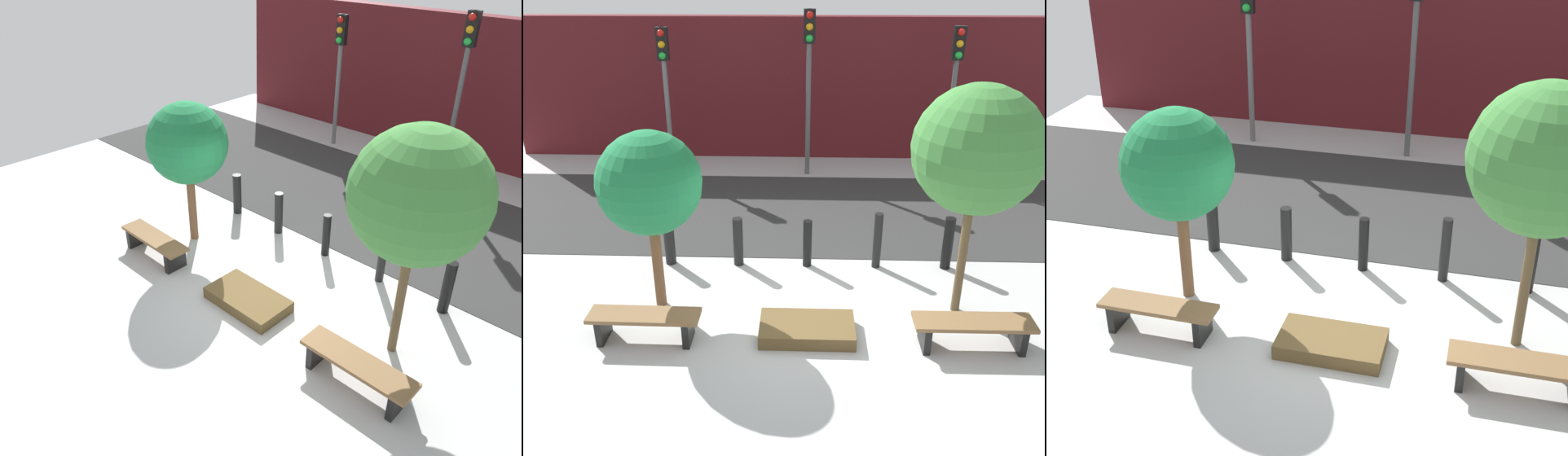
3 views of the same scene
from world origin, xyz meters
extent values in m
plane|color=#B4B4B4|center=(0.00, 0.00, 0.00)|extent=(18.00, 18.00, 0.00)
cube|color=#313131|center=(0.00, 4.32, 0.01)|extent=(18.00, 4.45, 0.01)
cube|color=#511419|center=(0.00, 8.46, 1.88)|extent=(16.20, 0.50, 3.77)
cube|color=black|center=(-3.01, -0.53, 0.20)|extent=(0.10, 0.45, 0.39)
cube|color=black|center=(-1.74, -0.54, 0.20)|extent=(0.10, 0.45, 0.39)
cube|color=brown|center=(-2.37, -0.53, 0.42)|extent=(1.63, 0.46, 0.06)
cube|color=black|center=(1.70, -0.54, 0.20)|extent=(0.10, 0.47, 0.39)
cube|color=black|center=(3.05, -0.52, 0.20)|extent=(0.10, 0.47, 0.39)
cube|color=brown|center=(2.37, -0.53, 0.42)|extent=(1.71, 0.49, 0.06)
cube|color=brown|center=(0.00, -0.33, 0.10)|extent=(1.41, 0.81, 0.21)
cylinder|color=brown|center=(-2.37, 0.45, 0.84)|extent=(0.17, 0.17, 1.68)
sphere|color=#1E7A43|center=(-2.37, 0.45, 2.11)|extent=(1.58, 1.58, 1.58)
cylinder|color=brown|center=(2.37, 0.45, 1.08)|extent=(0.13, 0.13, 2.15)
sphere|color=#3F853B|center=(2.37, 0.45, 2.67)|extent=(1.88, 1.88, 1.88)
cylinder|color=black|center=(-2.51, 1.84, 0.47)|extent=(0.19, 0.19, 0.94)
cylinder|color=black|center=(-1.26, 1.84, 0.46)|extent=(0.18, 0.18, 0.92)
cylinder|color=black|center=(0.00, 1.84, 0.45)|extent=(0.16, 0.16, 0.90)
cylinder|color=black|center=(1.26, 1.84, 0.53)|extent=(0.15, 0.15, 1.06)
cylinder|color=black|center=(2.51, 1.84, 0.49)|extent=(0.18, 0.18, 0.99)
cylinder|color=slate|center=(-3.53, 6.84, 1.82)|extent=(0.12, 0.12, 3.64)
cube|color=black|center=(-3.53, 6.84, 3.25)|extent=(0.28, 0.16, 0.78)
sphere|color=red|center=(-3.53, 6.74, 3.51)|extent=(0.17, 0.17, 0.17)
sphere|color=orange|center=(-3.53, 6.74, 3.25)|extent=(0.17, 0.17, 0.17)
sphere|color=green|center=(-3.53, 6.74, 2.99)|extent=(0.17, 0.17, 0.17)
cylinder|color=#555555|center=(0.00, 6.84, 2.03)|extent=(0.12, 0.12, 4.06)
cube|color=black|center=(0.00, 6.84, 3.67)|extent=(0.28, 0.16, 0.78)
sphere|color=red|center=(0.00, 6.74, 3.93)|extent=(0.17, 0.17, 0.17)
sphere|color=orange|center=(0.00, 6.74, 3.67)|extent=(0.17, 0.17, 0.17)
sphere|color=green|center=(0.00, 6.74, 3.41)|extent=(0.17, 0.17, 0.17)
cylinder|color=#535353|center=(3.53, 6.84, 1.85)|extent=(0.12, 0.12, 3.69)
cube|color=black|center=(3.53, 6.84, 3.30)|extent=(0.28, 0.16, 0.78)
sphere|color=red|center=(3.53, 6.74, 3.56)|extent=(0.17, 0.17, 0.17)
sphere|color=orange|center=(3.53, 6.74, 3.30)|extent=(0.17, 0.17, 0.17)
sphere|color=green|center=(3.53, 6.74, 3.04)|extent=(0.17, 0.17, 0.17)
camera|label=1|loc=(4.94, -5.15, 5.65)|focal=35.00mm
camera|label=2|loc=(-0.08, -7.55, 5.15)|focal=40.00mm
camera|label=3|loc=(1.70, -7.97, 5.91)|focal=50.00mm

